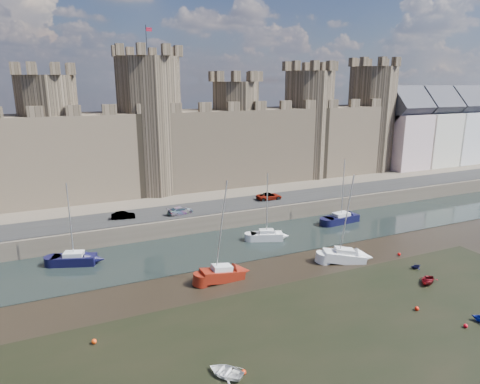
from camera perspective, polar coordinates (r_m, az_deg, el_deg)
The scene contains 22 objects.
ground at distance 36.88m, azimuth 3.84°, elevation -21.43°, with size 160.00×160.00×0.00m, color black.
water_channel at distance 56.50m, azimuth -7.68°, elevation -8.02°, with size 160.00×12.00×0.08m, color black.
quay at distance 89.74m, azimuth -14.29°, elevation 1.03°, with size 160.00×60.00×2.50m, color #4C443A.
road at distance 64.76m, azimuth -10.29°, elevation -2.78°, with size 160.00×7.00×0.10m, color black.
castle at distance 76.11m, azimuth -13.65°, elevation 6.68°, with size 108.50×11.00×29.00m.
townhouses at distance 112.63m, azimuth 25.95°, elevation 7.55°, with size 35.50×9.05×18.13m.
car_1 at distance 63.24m, azimuth -15.31°, elevation -3.03°, with size 1.16×3.32×1.09m, color gray.
car_2 at distance 63.76m, azimuth -7.95°, elevation -2.48°, with size 1.59×3.90×1.13m, color gray.
car_3 at distance 70.93m, azimuth 3.92°, elevation -0.58°, with size 1.98×4.29×1.19m, color gray.
sailboat_1 at distance 56.03m, azimuth -21.24°, elevation -8.30°, with size 5.43×3.53×10.16m.
sailboat_2 at distance 60.02m, azimuth 3.56°, elevation -5.77°, with size 4.75×3.13×9.56m.
sailboat_3 at distance 68.98m, azimuth 13.33°, elevation -3.40°, with size 5.89×2.68×10.05m.
sailboat_4 at distance 48.58m, azimuth -2.42°, elevation -10.82°, with size 4.98×2.09×11.49m.
sailboat_5 at distance 54.69m, azimuth 13.70°, elevation -8.27°, with size 5.48×3.70×11.02m.
dinghy_2 at distance 35.17m, azimuth -1.93°, elevation -22.84°, with size 2.07×0.60×2.90m, color white.
dinghy_4 at distance 52.34m, azimuth 23.72°, elevation -10.82°, with size 1.97×0.57×2.76m, color maroon.
dinghy_7 at distance 55.51m, azimuth 22.38°, elevation -9.13°, with size 1.16×0.71×1.34m, color black.
buoy_1 at distance 40.42m, azimuth -18.89°, elevation -18.34°, with size 0.44×0.44×0.44m, color #F63E0A.
buoy_2 at distance 45.37m, azimuth 27.87°, elevation -15.51°, with size 0.38×0.38×0.38m, color red.
buoy_3 at distance 58.77m, azimuth 20.45°, elevation -7.78°, with size 0.40×0.40×0.40m, color #FF0C0B.
buoy_4 at distance 35.29m, azimuth 0.49°, elevation -22.89°, with size 0.40×0.40×0.40m, color red.
buoy_5 at distance 46.38m, azimuth 22.51°, elevation -14.16°, with size 0.42×0.42×0.42m, color red.
Camera 1 is at (-14.21, -26.21, 21.72)m, focal length 32.00 mm.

